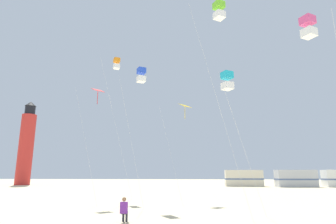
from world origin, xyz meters
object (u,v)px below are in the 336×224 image
object	(u,v)px
kite_diamond_gold	(184,109)
kite_box_rainbow	(308,27)
rv_van_cream	(244,178)
rv_van_silver	(296,178)
kite_box_cyan	(227,81)
kite_box_blue	(141,75)
kite_box_orange	(117,64)
kite_diamond_scarlet	(97,94)
kite_flyer_standing	(124,209)
lighthouse_distant	(26,145)
kite_box_lime	(219,11)

from	to	relation	value
kite_diamond_gold	kite_box_rainbow	bearing A→B (deg)	-55.90
rv_van_cream	rv_van_silver	world-z (taller)	same
kite_box_cyan	kite_box_blue	distance (m)	7.43
kite_box_orange	kite_box_cyan	bearing A→B (deg)	-44.79
kite_diamond_gold	kite_diamond_scarlet	distance (m)	7.45
kite_diamond_gold	kite_box_orange	xyz separation A→B (m)	(-6.98, 2.86, 5.62)
kite_flyer_standing	kite_box_rainbow	world-z (taller)	kite_box_rainbow
kite_diamond_gold	kite_box_rainbow	size ratio (longest dim) A/B	0.80
kite_box_blue	lighthouse_distant	size ratio (longest dim) A/B	0.62
rv_van_silver	kite_diamond_gold	bearing A→B (deg)	-128.38
kite_box_lime	kite_diamond_gold	world-z (taller)	kite_box_lime
kite_flyer_standing	lighthouse_distant	world-z (taller)	lighthouse_distant
kite_box_cyan	kite_box_orange	xyz separation A→B (m)	(-9.83, 9.76, 5.47)
kite_flyer_standing	lighthouse_distant	distance (m)	50.02
rv_van_cream	kite_box_rainbow	bearing A→B (deg)	-92.13
kite_box_cyan	kite_flyer_standing	bearing A→B (deg)	-150.90
kite_diamond_scarlet	rv_van_cream	size ratio (longest dim) A/B	1.40
kite_box_blue	rv_van_silver	world-z (taller)	kite_box_blue
kite_box_lime	lighthouse_distant	size ratio (longest dim) A/B	0.77
kite_flyer_standing	kite_box_cyan	bearing A→B (deg)	-153.06
kite_diamond_gold	kite_box_blue	world-z (taller)	kite_box_blue
kite_diamond_gold	kite_box_orange	distance (m)	9.40
kite_box_orange	kite_diamond_gold	bearing A→B (deg)	-22.28
kite_box_blue	rv_van_cream	distance (m)	34.18
kite_box_lime	kite_box_cyan	world-z (taller)	kite_box_lime
kite_box_lime	kite_diamond_scarlet	distance (m)	11.49
kite_diamond_scarlet	rv_van_cream	xyz separation A→B (m)	(16.85, 29.59, -7.19)
kite_box_rainbow	lighthouse_distant	xyz separation A→B (m)	(-39.07, 39.55, -1.85)
kite_box_lime	rv_van_cream	bearing A→B (deg)	78.09
kite_diamond_gold	kite_diamond_scarlet	bearing A→B (deg)	-162.05
kite_box_lime	rv_van_silver	bearing A→B (deg)	64.71
kite_diamond_scarlet	rv_van_cream	bearing A→B (deg)	60.34
kite_flyer_standing	kite_box_blue	world-z (taller)	kite_box_blue
kite_diamond_gold	rv_van_cream	world-z (taller)	kite_diamond_gold
kite_flyer_standing	kite_box_orange	bearing A→B (deg)	-73.68
rv_van_silver	kite_flyer_standing	bearing A→B (deg)	-123.37
kite_box_orange	lighthouse_distant	bearing A→B (deg)	133.46
kite_diamond_gold	rv_van_silver	distance (m)	31.78
lighthouse_distant	rv_van_silver	world-z (taller)	lighthouse_distant
kite_flyer_standing	lighthouse_distant	size ratio (longest dim) A/B	0.07
kite_box_orange	rv_van_cream	distance (m)	31.98
kite_diamond_gold	rv_van_silver	bearing A→B (deg)	54.67
kite_box_orange	rv_van_silver	world-z (taller)	kite_box_orange
kite_box_rainbow	lighthouse_distant	bearing A→B (deg)	134.65
kite_diamond_gold	kite_box_blue	bearing A→B (deg)	-136.18
kite_flyer_standing	kite_diamond_scarlet	xyz separation A→B (m)	(-4.36, 7.70, 7.97)
lighthouse_distant	kite_box_orange	bearing A→B (deg)	-46.54
kite_box_cyan	lighthouse_distant	size ratio (longest dim) A/B	0.50
kite_box_orange	rv_van_silver	xyz separation A→B (m)	(24.99, 22.55, -11.96)
kite_flyer_standing	kite_box_rainbow	distance (m)	13.06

